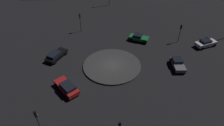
# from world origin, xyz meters

# --- Properties ---
(ground_plane) EXTENTS (117.12, 117.12, 0.00)m
(ground_plane) POSITION_xyz_m (0.00, 0.00, 0.00)
(ground_plane) COLOR black
(roundabout_island) EXTENTS (10.17, 10.17, 0.26)m
(roundabout_island) POSITION_xyz_m (0.00, 0.00, 0.13)
(roundabout_island) COLOR #383838
(roundabout_island) RESTS_ON ground_plane
(car_grey) EXTENTS (4.30, 3.19, 1.41)m
(car_grey) POSITION_xyz_m (-4.71, -10.40, 0.75)
(car_grey) COLOR slate
(car_grey) RESTS_ON ground_plane
(car_white) EXTENTS (2.01, 4.35, 1.52)m
(car_white) POSITION_xyz_m (-1.36, -19.90, 0.78)
(car_white) COLOR white
(car_white) RESTS_ON ground_plane
(car_black) EXTENTS (4.30, 4.57, 1.39)m
(car_black) POSITION_xyz_m (6.16, 8.62, 0.73)
(car_black) COLOR black
(car_black) RESTS_ON ground_plane
(car_green) EXTENTS (4.15, 4.09, 1.46)m
(car_green) POSITION_xyz_m (5.87, -8.57, 0.76)
(car_green) COLOR #1E7238
(car_green) RESTS_ON ground_plane
(car_red) EXTENTS (4.93, 3.17, 1.42)m
(car_red) POSITION_xyz_m (-2.95, 8.61, 0.75)
(car_red) COLOR red
(car_red) RESTS_ON ground_plane
(traffic_light_south) EXTENTS (0.33, 0.37, 3.94)m
(traffic_light_south) POSITION_xyz_m (2.15, -15.87, 2.81)
(traffic_light_south) COLOR #2D2D2D
(traffic_light_south) RESTS_ON ground_plane
(traffic_light_northwest) EXTENTS (0.37, 0.40, 3.98)m
(traffic_light_northwest) POSITION_xyz_m (-8.88, 13.08, 2.84)
(traffic_light_northwest) COLOR #2D2D2D
(traffic_light_northwest) RESTS_ON ground_plane
(traffic_light_east) EXTENTS (0.37, 0.32, 4.24)m
(traffic_light_east) POSITION_xyz_m (14.57, 1.46, 3.01)
(traffic_light_east) COLOR #2D2D2D
(traffic_light_east) RESTS_ON ground_plane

